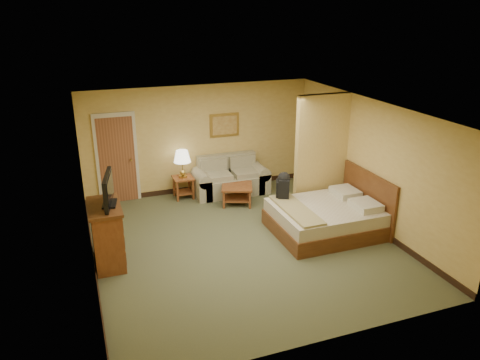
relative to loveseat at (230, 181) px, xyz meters
name	(u,v)px	position (x,y,z in m)	size (l,w,h in m)	color
floor	(243,243)	(-0.64, -2.57, -0.30)	(6.00, 6.00, 0.00)	#4E5235
ceiling	(243,110)	(-0.64, -2.57, 2.30)	(6.00, 6.00, 0.00)	white
back_wall	(199,139)	(-0.64, 0.43, 1.00)	(5.50, 0.02, 2.60)	tan
left_wall	(86,200)	(-3.39, -2.57, 1.00)	(0.02, 6.00, 2.60)	tan
right_wall	(370,164)	(2.11, -2.57, 1.00)	(0.02, 6.00, 2.60)	tan
partition	(321,154)	(1.51, -1.65, 1.00)	(1.20, 0.15, 2.60)	tan
door	(117,159)	(-2.59, 0.39, 0.74)	(0.94, 0.16, 2.10)	beige
baseboard	(201,188)	(-0.64, 0.42, -0.24)	(5.50, 0.02, 0.12)	black
loveseat	(230,181)	(0.00, 0.00, 0.00)	(1.80, 0.83, 0.91)	gray
side_table	(183,184)	(-1.15, 0.08, 0.04)	(0.47, 0.47, 0.52)	brown
table_lamp	(182,157)	(-1.15, 0.08, 0.72)	(0.40, 0.40, 0.66)	#AE8F40
coffee_table	(237,191)	(-0.07, -0.69, 0.02)	(0.88, 0.88, 0.44)	brown
wall_picture	(224,125)	(0.00, 0.40, 1.30)	(0.73, 0.04, 0.57)	#B78E3F
dresser	(107,234)	(-3.11, -2.43, 0.27)	(0.55, 1.04, 1.11)	brown
tv	(108,191)	(-3.01, -2.43, 1.07)	(0.29, 0.89, 0.55)	black
bed	(329,217)	(1.18, -2.67, 0.02)	(2.10, 1.78, 1.15)	#522913
backpack	(284,185)	(0.47, -2.02, 0.57)	(0.33, 0.39, 0.57)	black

